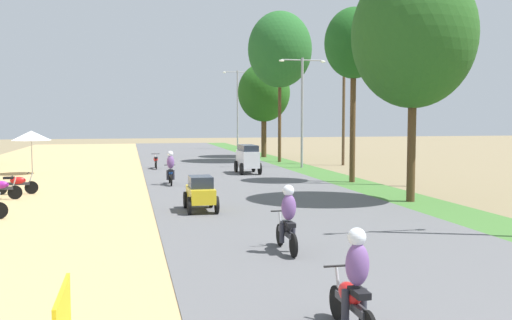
% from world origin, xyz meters
% --- Properties ---
extents(parked_motorbike_fourth, '(1.80, 0.54, 0.94)m').
position_xyz_m(parked_motorbike_fourth, '(-10.03, 22.33, 0.55)').
color(parked_motorbike_fourth, black).
rests_on(parked_motorbike_fourth, dirt_shoulder).
extents(vendor_umbrella, '(2.20, 2.20, 2.52)m').
position_xyz_m(vendor_umbrella, '(-10.84, 31.53, 2.31)').
color(vendor_umbrella, '#99999E').
rests_on(vendor_umbrella, dirt_shoulder).
extents(median_tree_nearest, '(4.78, 4.78, 9.26)m').
position_xyz_m(median_tree_nearest, '(5.47, 16.78, 6.50)').
color(median_tree_nearest, '#4C351E').
rests_on(median_tree_nearest, median_strip).
extents(median_tree_second, '(2.95, 2.95, 8.82)m').
position_xyz_m(median_tree_second, '(5.81, 23.62, 7.03)').
color(median_tree_second, '#4C351E').
rests_on(median_tree_second, median_strip).
extents(median_tree_third, '(4.70, 4.70, 11.07)m').
position_xyz_m(median_tree_third, '(5.62, 37.31, 8.33)').
color(median_tree_third, '#4C351E').
rests_on(median_tree_third, median_strip).
extents(median_tree_fourth, '(4.33, 4.33, 7.80)m').
position_xyz_m(median_tree_fourth, '(5.67, 42.56, 5.41)').
color(median_tree_fourth, '#4C351E').
rests_on(median_tree_fourth, median_strip).
extents(streetlamp_mid, '(3.16, 0.20, 7.18)m').
position_xyz_m(streetlamp_mid, '(5.80, 32.29, 4.23)').
color(streetlamp_mid, gray).
rests_on(streetlamp_mid, median_strip).
extents(streetlamp_far, '(3.16, 0.20, 8.17)m').
position_xyz_m(streetlamp_far, '(5.80, 54.99, 4.74)').
color(streetlamp_far, gray).
rests_on(streetlamp_far, median_strip).
extents(utility_pole_near, '(1.80, 0.20, 9.94)m').
position_xyz_m(utility_pole_near, '(8.19, 21.73, 5.17)').
color(utility_pole_near, brown).
rests_on(utility_pole_near, ground).
extents(utility_pole_far, '(1.80, 0.20, 8.04)m').
position_xyz_m(utility_pole_far, '(9.38, 34.07, 4.21)').
color(utility_pole_far, brown).
rests_on(utility_pole_far, ground).
extents(car_hatchback_yellow, '(1.04, 2.00, 1.23)m').
position_xyz_m(car_hatchback_yellow, '(-2.88, 16.19, 0.75)').
color(car_hatchback_yellow, gold).
rests_on(car_hatchback_yellow, road_strip).
extents(car_van_white, '(1.19, 2.41, 1.67)m').
position_xyz_m(car_van_white, '(1.48, 29.05, 1.02)').
color(car_van_white, silver).
rests_on(car_van_white, road_strip).
extents(motorbike_foreground_rider, '(0.54, 1.80, 1.66)m').
position_xyz_m(motorbike_foreground_rider, '(-2.06, 4.24, 0.86)').
color(motorbike_foreground_rider, black).
rests_on(motorbike_foreground_rider, road_strip).
extents(motorbike_ahead_second, '(0.54, 1.80, 1.66)m').
position_xyz_m(motorbike_ahead_second, '(-1.58, 9.61, 0.86)').
color(motorbike_ahead_second, black).
rests_on(motorbike_ahead_second, road_strip).
extents(motorbike_ahead_third, '(0.54, 1.80, 1.66)m').
position_xyz_m(motorbike_ahead_third, '(-3.35, 24.31, 0.86)').
color(motorbike_ahead_third, black).
rests_on(motorbike_ahead_third, road_strip).
extents(motorbike_ahead_fourth, '(0.54, 1.80, 0.94)m').
position_xyz_m(motorbike_ahead_fourth, '(-3.65, 33.42, 0.57)').
color(motorbike_ahead_fourth, black).
rests_on(motorbike_ahead_fourth, road_strip).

